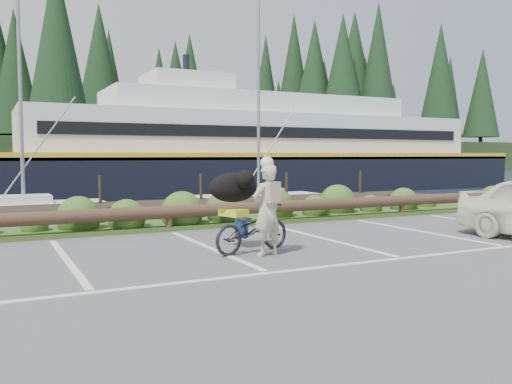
% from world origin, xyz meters
% --- Properties ---
extents(ground, '(72.00, 72.00, 0.00)m').
position_xyz_m(ground, '(0.00, 0.00, 0.00)').
color(ground, '#4D4D4F').
extents(harbor_backdrop, '(170.00, 160.00, 30.00)m').
position_xyz_m(harbor_backdrop, '(0.39, 78.47, -0.00)').
color(harbor_backdrop, '#1A2A40').
rests_on(harbor_backdrop, ground).
extents(vegetation_strip, '(34.00, 1.60, 0.10)m').
position_xyz_m(vegetation_strip, '(0.00, 5.30, 0.05)').
color(vegetation_strip, '#3D5B21').
rests_on(vegetation_strip, ground).
extents(log_rail, '(32.00, 0.30, 0.60)m').
position_xyz_m(log_rail, '(0.00, 4.60, 0.00)').
color(log_rail, '#443021').
rests_on(log_rail, ground).
extents(bicycle, '(1.78, 1.01, 0.88)m').
position_xyz_m(bicycle, '(0.53, 1.27, 0.44)').
color(bicycle, black).
rests_on(bicycle, ground).
extents(cyclist, '(0.67, 0.53, 1.62)m').
position_xyz_m(cyclist, '(0.63, 0.89, 0.81)').
color(cyclist, '#BAB99D').
rests_on(cyclist, ground).
extents(dog, '(0.71, 1.06, 0.56)m').
position_xyz_m(dog, '(0.39, 1.79, 1.16)').
color(dog, black).
rests_on(dog, bicycle).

